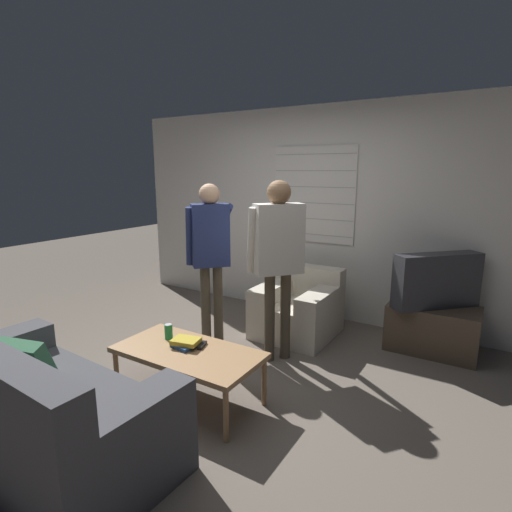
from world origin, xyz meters
The scene contains 12 objects.
ground_plane centered at (0.00, 0.00, 0.00)m, with size 16.00×16.00×0.00m, color #665B51.
wall_back centered at (0.00, 2.03, 1.28)m, with size 5.20×0.08×2.55m.
couch_blue centered at (-0.34, -1.32, 0.32)m, with size 1.80×0.93×0.86m.
armchair_beige centered at (0.18, 1.34, 0.29)m, with size 0.81×0.85×0.72m.
coffee_table centered at (0.02, -0.34, 0.39)m, with size 1.16×0.59×0.43m.
tv_stand centered at (1.53, 1.62, 0.24)m, with size 0.85×0.49×0.47m.
tv centered at (1.53, 1.62, 0.74)m, with size 0.76×0.76×0.54m.
person_left_standing centered at (-0.50, 0.64, 1.05)m, with size 0.49×0.75×1.67m.
person_right_standing centered at (0.27, 0.67, 1.10)m, with size 0.51×0.81×1.72m.
book_stack centered at (-0.03, -0.30, 0.46)m, with size 0.24×0.20×0.06m.
soda_can centered at (-0.26, -0.26, 0.49)m, with size 0.07×0.07×0.13m.
spare_remote centered at (0.08, -0.24, 0.44)m, with size 0.08×0.14×0.02m.
Camera 1 is at (1.97, -2.53, 1.80)m, focal length 28.00 mm.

